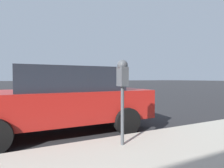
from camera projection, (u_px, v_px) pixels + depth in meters
The scene contains 3 objects.
ground_plane at pixel (51, 124), 5.15m from camera, with size 220.00×220.00×0.00m, color #2B2B2D.
parking_meter at pixel (122, 80), 3.09m from camera, with size 0.21×0.19×1.52m.
car_red at pixel (65, 98), 4.42m from camera, with size 2.02×4.34×1.61m.
Camera 1 is at (-5.40, 0.52, 1.33)m, focal length 28.00 mm.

